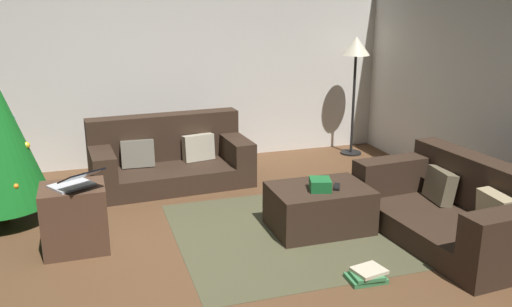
{
  "coord_description": "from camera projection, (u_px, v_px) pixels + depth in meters",
  "views": [
    {
      "loc": [
        -0.79,
        -3.64,
        2.06
      ],
      "look_at": [
        0.58,
        0.62,
        0.75
      ],
      "focal_mm": 37.75,
      "sensor_mm": 36.0,
      "label": 1
    }
  ],
  "objects": [
    {
      "name": "corner_lamp",
      "position": [
        356.0,
        55.0,
        6.96
      ],
      "size": [
        0.36,
        0.36,
        1.57
      ],
      "color": "black",
      "rests_on": "ground_plane"
    },
    {
      "name": "couch_left",
      "position": [
        169.0,
        159.0,
        6.13
      ],
      "size": [
        1.79,
        0.96,
        0.76
      ],
      "rotation": [
        0.0,
        0.0,
        3.2
      ],
      "color": "#332319",
      "rests_on": "ground_plane"
    },
    {
      "name": "tv_remote",
      "position": [
        337.0,
        187.0,
        4.83
      ],
      "size": [
        0.12,
        0.16,
        0.02
      ],
      "primitive_type": "cube",
      "rotation": [
        0.0,
        0.0,
        -0.5
      ],
      "color": "black",
      "rests_on": "ottoman"
    },
    {
      "name": "gift_box",
      "position": [
        320.0,
        185.0,
        4.76
      ],
      "size": [
        0.23,
        0.24,
        0.1
      ],
      "primitive_type": "cube",
      "rotation": [
        0.0,
        0.0,
        -0.29
      ],
      "color": "#19662D",
      "rests_on": "ottoman"
    },
    {
      "name": "side_table",
      "position": [
        75.0,
        218.0,
        4.49
      ],
      "size": [
        0.52,
        0.44,
        0.56
      ],
      "primitive_type": "cube",
      "color": "#4C3323",
      "rests_on": "ground_plane"
    },
    {
      "name": "book_stack",
      "position": [
        367.0,
        275.0,
        4.04
      ],
      "size": [
        0.3,
        0.23,
        0.09
      ],
      "color": "#387A47",
      "rests_on": "ground_plane"
    },
    {
      "name": "ground_plane",
      "position": [
        209.0,
        275.0,
        4.13
      ],
      "size": [
        6.4,
        6.4,
        0.0
      ],
      "primitive_type": "plane",
      "color": "brown"
    },
    {
      "name": "rear_partition",
      "position": [
        149.0,
        60.0,
        6.64
      ],
      "size": [
        6.4,
        0.12,
        2.6
      ],
      "primitive_type": "cube",
      "color": "silver",
      "rests_on": "ground_plane"
    },
    {
      "name": "ottoman",
      "position": [
        319.0,
        208.0,
        4.91
      ],
      "size": [
        0.88,
        0.63,
        0.4
      ],
      "primitive_type": "cube",
      "color": "#332319",
      "rests_on": "ground_plane"
    },
    {
      "name": "couch_right",
      "position": [
        459.0,
        209.0,
        4.72
      ],
      "size": [
        1.08,
        1.75,
        0.68
      ],
      "rotation": [
        0.0,
        0.0,
        1.64
      ],
      "color": "#332319",
      "rests_on": "ground_plane"
    },
    {
      "name": "area_rug",
      "position": [
        318.0,
        228.0,
        4.97
      ],
      "size": [
        2.6,
        2.0,
        0.01
      ],
      "primitive_type": "cube",
      "color": "#49482F",
      "rests_on": "ground_plane"
    },
    {
      "name": "laptop",
      "position": [
        75.0,
        182.0,
        4.35
      ],
      "size": [
        0.48,
        0.52,
        0.19
      ],
      "color": "silver",
      "rests_on": "side_table"
    }
  ]
}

